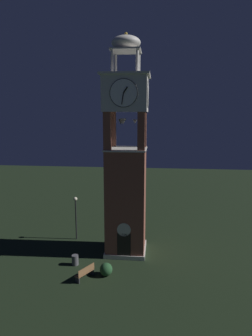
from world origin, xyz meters
TOP-DOWN VIEW (x-y plane):
  - ground at (0.00, 0.00)m, footprint 80.00×80.00m
  - clock_tower at (-0.00, -0.00)m, footprint 3.76×3.76m
  - park_bench at (-2.44, -4.73)m, footprint 1.19×1.60m
  - lamp_post at (-4.90, 1.96)m, footprint 0.36×0.36m
  - trash_bin at (-3.70, -2.85)m, footprint 0.52×0.52m
  - shrub_near_entry at (-1.03, -4.14)m, footprint 0.93×0.93m

SIDE VIEW (x-z plane):
  - ground at x=0.00m, z-range 0.00..0.00m
  - trash_bin at x=-3.70m, z-range 0.00..0.80m
  - shrub_near_entry at x=-1.03m, z-range 0.00..0.95m
  - park_bench at x=-2.44m, z-range 0.01..0.96m
  - lamp_post at x=-4.90m, z-range 0.77..4.87m
  - clock_tower at x=0.00m, z-range -1.58..16.17m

